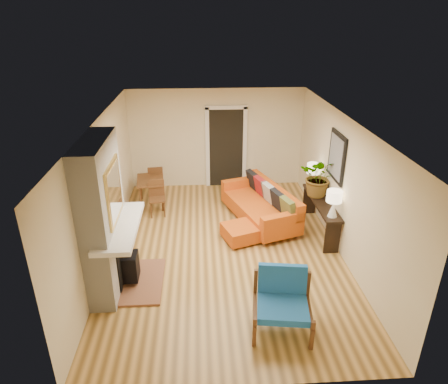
{
  "coord_description": "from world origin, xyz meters",
  "views": [
    {
      "loc": [
        -0.45,
        -6.8,
        4.33
      ],
      "look_at": [
        0.0,
        0.2,
        1.15
      ],
      "focal_mm": 32.0,
      "sensor_mm": 36.0,
      "label": 1
    }
  ],
  "objects_px": {
    "ottoman": "(241,232)",
    "blue_chair": "(282,297)",
    "dining_table": "(153,184)",
    "houseplant": "(320,177)",
    "lamp_near": "(334,201)",
    "lamp_far": "(313,172)",
    "console_table": "(321,207)",
    "sofa": "(263,205)"
  },
  "relations": [
    {
      "from": "dining_table",
      "to": "lamp_near",
      "type": "relative_size",
      "value": 2.86
    },
    {
      "from": "sofa",
      "to": "dining_table",
      "type": "height_order",
      "value": "sofa"
    },
    {
      "from": "ottoman",
      "to": "houseplant",
      "type": "height_order",
      "value": "houseplant"
    },
    {
      "from": "dining_table",
      "to": "lamp_far",
      "type": "height_order",
      "value": "lamp_far"
    },
    {
      "from": "dining_table",
      "to": "lamp_near",
      "type": "bearing_deg",
      "value": -31.56
    },
    {
      "from": "dining_table",
      "to": "houseplant",
      "type": "height_order",
      "value": "houseplant"
    },
    {
      "from": "console_table",
      "to": "ottoman",
      "type": "bearing_deg",
      "value": -170.86
    },
    {
      "from": "ottoman",
      "to": "blue_chair",
      "type": "relative_size",
      "value": 0.88
    },
    {
      "from": "ottoman",
      "to": "blue_chair",
      "type": "xyz_separation_m",
      "value": [
        0.36,
        -2.43,
        0.29
      ]
    },
    {
      "from": "blue_chair",
      "to": "lamp_near",
      "type": "distance_m",
      "value": 2.49
    },
    {
      "from": "sofa",
      "to": "lamp_near",
      "type": "xyz_separation_m",
      "value": [
        1.13,
        -1.29,
        0.68
      ]
    },
    {
      "from": "console_table",
      "to": "lamp_near",
      "type": "xyz_separation_m",
      "value": [
        0.0,
        -0.69,
        0.49
      ]
    },
    {
      "from": "dining_table",
      "to": "lamp_far",
      "type": "xyz_separation_m",
      "value": [
        3.65,
        -0.78,
        0.53
      ]
    },
    {
      "from": "blue_chair",
      "to": "console_table",
      "type": "bearing_deg",
      "value": 63.34
    },
    {
      "from": "blue_chair",
      "to": "lamp_far",
      "type": "bearing_deg",
      "value": 68.68
    },
    {
      "from": "console_table",
      "to": "sofa",
      "type": "bearing_deg",
      "value": 152.29
    },
    {
      "from": "lamp_near",
      "to": "ottoman",
      "type": "bearing_deg",
      "value": 166.46
    },
    {
      "from": "sofa",
      "to": "lamp_near",
      "type": "bearing_deg",
      "value": -48.61
    },
    {
      "from": "lamp_near",
      "to": "lamp_far",
      "type": "distance_m",
      "value": 1.46
    },
    {
      "from": "console_table",
      "to": "lamp_near",
      "type": "distance_m",
      "value": 0.84
    },
    {
      "from": "console_table",
      "to": "lamp_far",
      "type": "height_order",
      "value": "lamp_far"
    },
    {
      "from": "sofa",
      "to": "ottoman",
      "type": "relative_size",
      "value": 2.83
    },
    {
      "from": "dining_table",
      "to": "console_table",
      "type": "relative_size",
      "value": 0.84
    },
    {
      "from": "sofa",
      "to": "ottoman",
      "type": "xyz_separation_m",
      "value": [
        -0.59,
        -0.87,
        -0.19
      ]
    },
    {
      "from": "blue_chair",
      "to": "console_table",
      "type": "relative_size",
      "value": 0.52
    },
    {
      "from": "sofa",
      "to": "ottoman",
      "type": "distance_m",
      "value": 1.07
    },
    {
      "from": "sofa",
      "to": "console_table",
      "type": "relative_size",
      "value": 1.3
    },
    {
      "from": "ottoman",
      "to": "blue_chair",
      "type": "bearing_deg",
      "value": -81.47
    },
    {
      "from": "blue_chair",
      "to": "houseplant",
      "type": "relative_size",
      "value": 1.1
    },
    {
      "from": "sofa",
      "to": "console_table",
      "type": "bearing_deg",
      "value": -27.71
    },
    {
      "from": "lamp_far",
      "to": "ottoman",
      "type": "bearing_deg",
      "value": -148.6
    },
    {
      "from": "lamp_near",
      "to": "houseplant",
      "type": "height_order",
      "value": "houseplant"
    },
    {
      "from": "lamp_near",
      "to": "houseplant",
      "type": "xyz_separation_m",
      "value": [
        -0.01,
        0.95,
        0.1
      ]
    },
    {
      "from": "console_table",
      "to": "lamp_near",
      "type": "height_order",
      "value": "lamp_near"
    },
    {
      "from": "ottoman",
      "to": "lamp_far",
      "type": "distance_m",
      "value": 2.19
    },
    {
      "from": "console_table",
      "to": "houseplant",
      "type": "relative_size",
      "value": 2.11
    },
    {
      "from": "ottoman",
      "to": "dining_table",
      "type": "height_order",
      "value": "dining_table"
    },
    {
      "from": "sofa",
      "to": "dining_table",
      "type": "relative_size",
      "value": 1.55
    },
    {
      "from": "sofa",
      "to": "lamp_far",
      "type": "bearing_deg",
      "value": 8.9
    },
    {
      "from": "lamp_far",
      "to": "houseplant",
      "type": "relative_size",
      "value": 0.61
    },
    {
      "from": "console_table",
      "to": "lamp_near",
      "type": "bearing_deg",
      "value": -90.0
    },
    {
      "from": "ottoman",
      "to": "lamp_near",
      "type": "distance_m",
      "value": 1.97
    }
  ]
}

